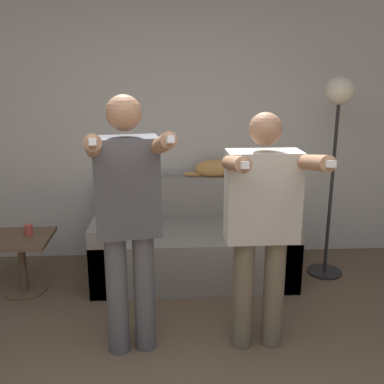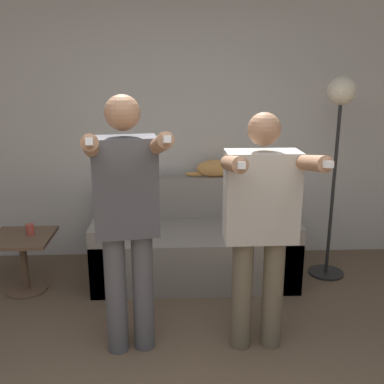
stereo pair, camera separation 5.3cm
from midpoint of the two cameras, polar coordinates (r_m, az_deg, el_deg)
The scene contains 8 objects.
wall_back at distance 4.38m, azimuth -2.49°, elevation 8.23°, with size 10.00×0.05×2.60m.
couch at distance 4.14m, azimuth -0.20°, elevation -6.77°, with size 1.76×0.86×0.85m.
person_left at distance 2.83m, azimuth -8.67°, elevation -2.54°, with size 0.54×0.71×1.71m.
person_right at distance 2.89m, azimuth 8.40°, elevation -3.29°, with size 0.54×0.67×1.60m.
cat at distance 4.28m, azimuth 2.64°, elevation 3.10°, with size 0.51×0.12×0.19m.
floor_lamp at distance 4.06m, azimuth 17.59°, elevation 8.45°, with size 0.32×0.32×1.79m.
side_table at distance 4.07m, azimuth -21.20°, elevation -7.15°, with size 0.50×0.50×0.49m.
cup at distance 4.02m, azimuth -20.40°, elevation -4.57°, with size 0.07×0.07×0.09m.
Camera 1 is at (-0.10, -1.60, 1.85)m, focal length 42.00 mm.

